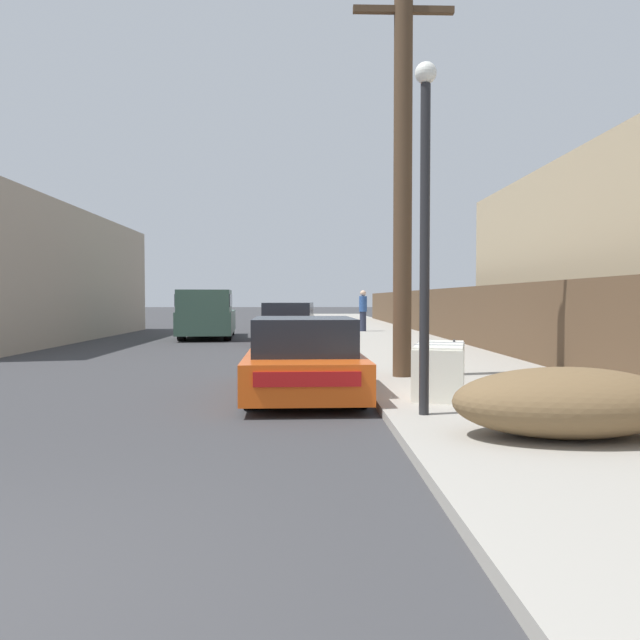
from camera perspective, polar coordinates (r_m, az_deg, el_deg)
name	(u,v)px	position (r m, az deg, el deg)	size (l,w,h in m)	color
sidewalk_curb	(376,333)	(26.58, 5.12, -1.21)	(4.20, 63.00, 0.12)	#9E998E
discarded_fridge	(440,369)	(9.33, 10.90, -4.44)	(1.11, 1.83, 0.77)	silver
parked_sports_car_red	(303,359)	(9.88, -1.55, -3.63)	(1.85, 4.34, 1.24)	#E05114
car_parked_mid	(289,324)	(21.67, -2.84, -0.36)	(2.12, 4.49, 1.39)	#5B1E19
pickup_truck	(207,315)	(24.10, -10.30, 0.50)	(2.40, 5.56, 1.84)	#385647
utility_pole	(403,170)	(11.57, 7.58, 13.48)	(1.80, 0.33, 7.26)	#4C3826
street_lamp	(425,209)	(7.70, 9.57, 9.96)	(0.26, 0.26, 4.23)	#232326
brush_pile	(567,402)	(6.86, 21.64, -7.00)	(2.34, 1.32, 0.71)	brown
wooden_fence	(438,313)	(23.74, 10.71, 0.67)	(0.08, 42.89, 1.77)	brown
pedestrian	(363,310)	(26.99, 3.96, 0.91)	(0.34, 0.34, 1.77)	#282D42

